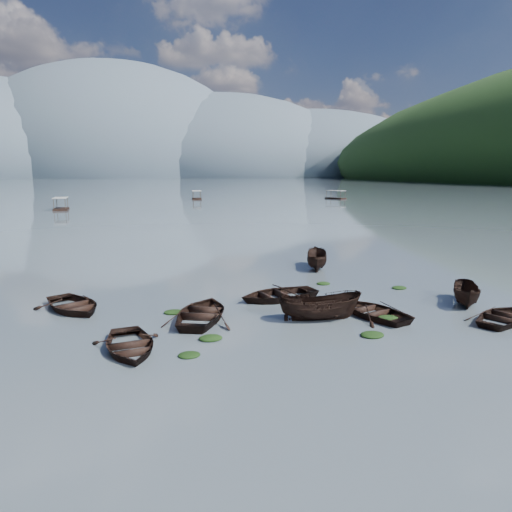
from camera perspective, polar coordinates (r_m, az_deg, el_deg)
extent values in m
plane|color=#515D65|center=(20.23, 7.96, -11.58)|extent=(2400.00, 2400.00, 0.00)
ellipsoid|color=#475666|center=(951.75, -29.00, 8.61)|extent=(520.00, 520.00, 280.00)
ellipsoid|color=#475666|center=(919.03, -16.77, 9.43)|extent=(520.00, 520.00, 340.00)
ellipsoid|color=#475666|center=(929.18, -4.19, 9.84)|extent=(520.00, 520.00, 260.00)
ellipsoid|color=#475666|center=(974.00, 6.48, 9.83)|extent=(520.00, 520.00, 220.00)
imported|color=black|center=(20.74, -15.52, -11.31)|extent=(3.67, 4.70, 0.89)
imported|color=black|center=(24.28, -6.65, -7.77)|extent=(5.07, 5.93, 1.04)
imported|color=black|center=(24.17, 7.99, -7.89)|extent=(4.51, 2.18, 1.68)
imported|color=black|center=(25.41, 14.47, -7.21)|extent=(4.33, 5.16, 0.92)
imported|color=black|center=(26.94, 28.56, -7.17)|extent=(5.14, 4.70, 0.87)
imported|color=black|center=(29.40, 24.77, -5.46)|extent=(3.29, 3.96, 1.47)
imported|color=black|center=(27.51, -21.85, -6.29)|extent=(5.29, 5.78, 0.98)
imported|color=black|center=(27.70, 2.80, -5.43)|extent=(5.58, 4.52, 1.02)
imported|color=black|center=(36.86, 7.54, -1.53)|extent=(2.98, 4.57, 1.65)
ellipsoid|color=black|center=(19.66, -8.35, -12.26)|extent=(0.94, 0.77, 0.21)
ellipsoid|color=black|center=(21.36, -5.69, -10.32)|extent=(1.09, 0.87, 0.24)
ellipsoid|color=black|center=(22.33, 14.32, -9.68)|extent=(1.14, 0.91, 0.25)
ellipsoid|color=black|center=(31.69, 8.43, -3.50)|extent=(0.95, 0.80, 0.21)
ellipsoid|color=black|center=(24.99, 16.18, -7.60)|extent=(1.14, 0.91, 0.24)
ellipsoid|color=black|center=(25.44, -10.28, -7.03)|extent=(1.05, 0.85, 0.22)
ellipsoid|color=black|center=(28.48, 0.16, -4.97)|extent=(0.86, 0.71, 0.18)
ellipsoid|color=black|center=(31.65, 17.47, -3.90)|extent=(1.00, 0.80, 0.22)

